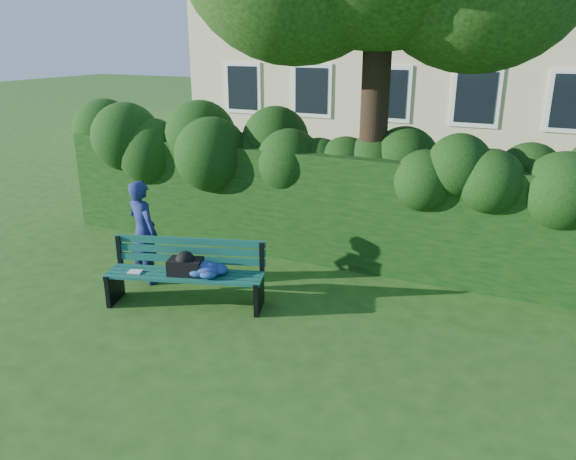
% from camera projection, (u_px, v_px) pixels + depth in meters
% --- Properties ---
extents(ground, '(80.00, 80.00, 0.00)m').
position_uv_depth(ground, '(269.00, 308.00, 7.71)').
color(ground, '#264C17').
rests_on(ground, ground).
extents(hedge, '(10.00, 1.00, 1.80)m').
position_uv_depth(hedge, '(329.00, 205.00, 9.30)').
color(hedge, black).
rests_on(hedge, ground).
extents(park_bench, '(2.22, 1.18, 0.89)m').
position_uv_depth(park_bench, '(191.00, 270.00, 7.68)').
color(park_bench, '#0D4238').
rests_on(park_bench, ground).
extents(man_reading, '(0.66, 0.54, 1.58)m').
position_uv_depth(man_reading, '(143.00, 232.00, 8.32)').
color(man_reading, navy).
rests_on(man_reading, ground).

